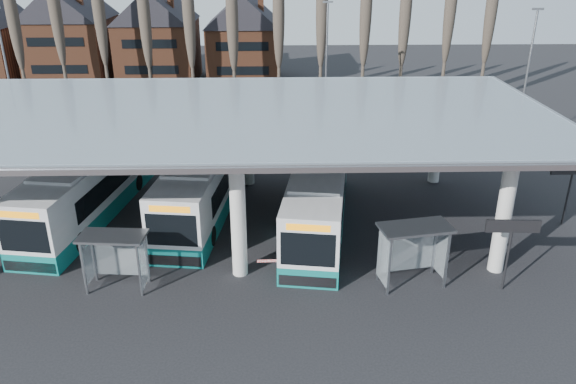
{
  "coord_description": "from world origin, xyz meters",
  "views": [
    {
      "loc": [
        1.61,
        -20.06,
        13.91
      ],
      "look_at": [
        2.35,
        7.0,
        2.16
      ],
      "focal_mm": 35.0,
      "sensor_mm": 36.0,
      "label": 1
    }
  ],
  "objects_px": {
    "bus_0": "(89,187)",
    "shelter_2": "(413,241)",
    "bus_2": "(319,196)",
    "shelter_1": "(115,248)",
    "bus_1": "(205,182)"
  },
  "relations": [
    {
      "from": "bus_0",
      "to": "shelter_2",
      "type": "bearing_deg",
      "value": -15.72
    },
    {
      "from": "bus_2",
      "to": "shelter_2",
      "type": "height_order",
      "value": "bus_2"
    },
    {
      "from": "bus_0",
      "to": "bus_2",
      "type": "xyz_separation_m",
      "value": [
        12.74,
        -1.59,
        -0.01
      ]
    },
    {
      "from": "bus_0",
      "to": "shelter_2",
      "type": "height_order",
      "value": "bus_0"
    },
    {
      "from": "shelter_1",
      "to": "shelter_2",
      "type": "height_order",
      "value": "shelter_2"
    },
    {
      "from": "bus_0",
      "to": "bus_2",
      "type": "relative_size",
      "value": 1.0
    },
    {
      "from": "bus_0",
      "to": "bus_2",
      "type": "distance_m",
      "value": 12.84
    },
    {
      "from": "bus_0",
      "to": "shelter_2",
      "type": "relative_size",
      "value": 3.92
    },
    {
      "from": "shelter_1",
      "to": "shelter_2",
      "type": "bearing_deg",
      "value": 4.82
    },
    {
      "from": "shelter_2",
      "to": "bus_2",
      "type": "bearing_deg",
      "value": 111.23
    },
    {
      "from": "shelter_2",
      "to": "bus_0",
      "type": "bearing_deg",
      "value": 144.85
    },
    {
      "from": "bus_1",
      "to": "shelter_1",
      "type": "distance_m",
      "value": 8.55
    },
    {
      "from": "bus_0",
      "to": "bus_1",
      "type": "bearing_deg",
      "value": 13.09
    },
    {
      "from": "bus_0",
      "to": "bus_1",
      "type": "height_order",
      "value": "bus_1"
    },
    {
      "from": "bus_2",
      "to": "shelter_1",
      "type": "distance_m",
      "value": 11.1
    }
  ]
}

